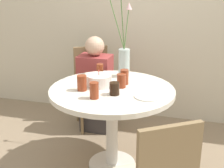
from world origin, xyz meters
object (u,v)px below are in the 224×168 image
(flower_vase, at_px, (124,55))
(drink_glass_0, at_px, (114,89))
(chair_near_front, at_px, (93,83))
(drink_glass_2, at_px, (124,77))
(drink_glass_3, at_px, (82,83))
(drink_glass_5, at_px, (94,90))
(side_plate, at_px, (147,97))
(drink_glass_4, at_px, (100,70))
(person_woman, at_px, (95,88))
(drink_glass_1, at_px, (121,81))
(birthday_cake, at_px, (99,80))

(flower_vase, relative_size, drink_glass_0, 7.93)
(chair_near_front, bearing_deg, drink_glass_2, -80.92)
(drink_glass_3, bearing_deg, drink_glass_5, -42.44)
(chair_near_front, height_order, drink_glass_0, chair_near_front)
(drink_glass_2, bearing_deg, side_plate, -45.95)
(flower_vase, distance_m, drink_glass_5, 0.62)
(drink_glass_4, bearing_deg, person_woman, 115.64)
(drink_glass_3, bearing_deg, chair_near_front, 103.91)
(drink_glass_2, xyz_separation_m, drink_glass_3, (-0.30, -0.24, -0.00))
(drink_glass_0, distance_m, person_woman, 0.93)
(chair_near_front, relative_size, flower_vase, 1.11)
(drink_glass_1, bearing_deg, drink_glass_5, -115.04)
(drink_glass_3, xyz_separation_m, person_woman, (-0.14, 0.75, -0.32))
(flower_vase, xyz_separation_m, drink_glass_3, (-0.24, -0.46, -0.14))
(drink_glass_2, relative_size, drink_glass_5, 1.00)
(drink_glass_1, xyz_separation_m, drink_glass_4, (-0.27, 0.25, -0.00))
(flower_vase, distance_m, drink_glass_2, 0.27)
(drink_glass_2, bearing_deg, chair_near_front, 128.61)
(drink_glass_2, distance_m, drink_glass_5, 0.41)
(chair_near_front, bearing_deg, flower_vase, -72.73)
(side_plate, distance_m, drink_glass_1, 0.30)
(person_woman, bearing_deg, drink_glass_0, -61.41)
(drink_glass_0, bearing_deg, birthday_cake, 137.92)
(flower_vase, height_order, side_plate, flower_vase)
(flower_vase, bearing_deg, drink_glass_5, -97.89)
(chair_near_front, xyz_separation_m, person_woman, (0.08, -0.14, -0.00))
(flower_vase, relative_size, side_plate, 3.94)
(drink_glass_0, bearing_deg, drink_glass_4, 120.81)
(flower_vase, xyz_separation_m, side_plate, (0.30, -0.47, -0.20))
(drink_glass_3, height_order, person_woman, person_woman)
(drink_glass_4, xyz_separation_m, person_woman, (-0.16, 0.34, -0.31))
(flower_vase, bearing_deg, person_woman, 142.54)
(chair_near_front, bearing_deg, drink_glass_4, -92.74)
(drink_glass_2, relative_size, drink_glass_3, 1.01)
(drink_glass_5, xyz_separation_m, person_woman, (-0.29, 0.89, -0.32))
(drink_glass_1, distance_m, drink_glass_2, 0.09)
(person_woman, bearing_deg, drink_glass_5, -71.71)
(drink_glass_2, distance_m, drink_glass_4, 0.32)
(drink_glass_4, bearing_deg, drink_glass_5, -76.63)
(chair_near_front, distance_m, drink_glass_4, 0.62)
(drink_glass_2, bearing_deg, flower_vase, 105.32)
(drink_glass_5, bearing_deg, chair_near_front, 109.92)
(birthday_cake, xyz_separation_m, drink_glass_5, (0.05, -0.28, 0.02))
(drink_glass_5, distance_m, person_woman, 0.99)
(flower_vase, distance_m, side_plate, 0.59)
(drink_glass_0, bearing_deg, person_woman, 118.59)
(drink_glass_3, height_order, drink_glass_4, drink_glass_3)
(drink_glass_4, height_order, drink_glass_5, drink_glass_5)
(drink_glass_4, bearing_deg, birthday_cake, -73.81)
(chair_near_front, distance_m, drink_glass_0, 1.08)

